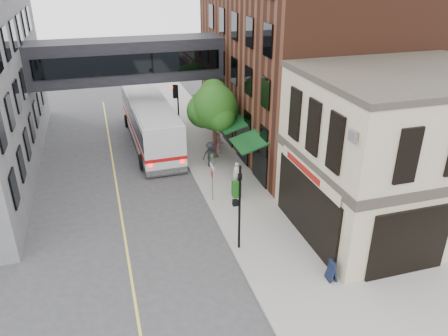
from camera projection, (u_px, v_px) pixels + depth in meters
ground at (244, 276)px, 20.07m from camera, size 120.00×120.00×0.00m
sidewalk_main at (209, 153)px, 32.67m from camera, size 4.00×60.00×0.15m
corner_building at (399, 153)px, 22.30m from camera, size 10.19×8.12×8.45m
brick_building at (307, 51)px, 32.61m from camera, size 13.76×18.00×14.00m
skyway_bridge at (128, 60)px, 32.08m from camera, size 14.00×3.18×3.00m
traffic_signal_near at (239, 198)px, 20.61m from camera, size 0.44×0.22×4.60m
traffic_signal_far at (176, 102)px, 33.41m from camera, size 0.53×0.28×4.50m
street_sign_pole at (212, 173)px, 25.40m from camera, size 0.08×0.75×3.00m
street_tree at (213, 107)px, 30.39m from camera, size 3.80×3.20×5.60m
lane_marking at (117, 191)px, 27.43m from camera, size 0.12×40.00×0.01m
bus at (150, 120)px, 33.90m from camera, size 3.38×12.96×3.47m
pedestrian_a at (237, 173)px, 27.70m from camera, size 0.62×0.49×1.50m
pedestrian_b at (219, 144)px, 32.06m from camera, size 0.88×0.74×1.62m
pedestrian_c at (211, 154)px, 30.03m from camera, size 1.24×0.81×1.81m
newspaper_box at (236, 189)px, 26.35m from camera, size 0.50×0.44×0.99m
sandwich_board at (332, 271)px, 19.43m from camera, size 0.37×0.55×0.96m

